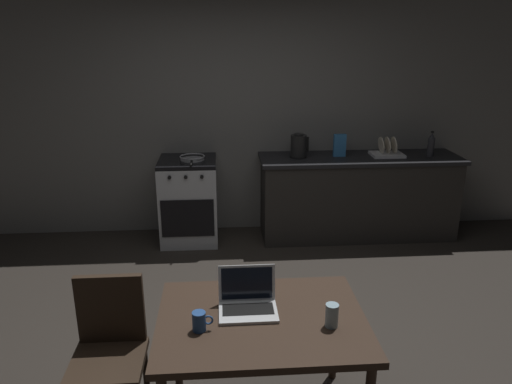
# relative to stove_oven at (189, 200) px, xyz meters

# --- Properties ---
(ground_plane) EXTENTS (12.00, 12.00, 0.00)m
(ground_plane) POSITION_rel_stove_oven_xyz_m (0.53, -1.96, -0.45)
(ground_plane) COLOR #2D2823
(back_wall) EXTENTS (6.40, 0.10, 2.64)m
(back_wall) POSITION_rel_stove_oven_xyz_m (0.83, 0.35, 0.87)
(back_wall) COLOR slate
(back_wall) RESTS_ON ground_plane
(kitchen_counter) EXTENTS (2.16, 0.64, 0.91)m
(kitchen_counter) POSITION_rel_stove_oven_xyz_m (1.85, 0.00, 0.00)
(kitchen_counter) COLOR #282623
(kitchen_counter) RESTS_ON ground_plane
(stove_oven) EXTENTS (0.60, 0.62, 0.91)m
(stove_oven) POSITION_rel_stove_oven_xyz_m (0.00, 0.00, 0.00)
(stove_oven) COLOR #B7BABF
(stove_oven) RESTS_ON ground_plane
(dining_table) EXTENTS (1.13, 0.85, 0.71)m
(dining_table) POSITION_rel_stove_oven_xyz_m (0.56, -2.71, 0.19)
(dining_table) COLOR #332319
(dining_table) RESTS_ON ground_plane
(chair) EXTENTS (0.40, 0.40, 0.89)m
(chair) POSITION_rel_stove_oven_xyz_m (-0.29, -2.61, 0.06)
(chair) COLOR #2D2116
(chair) RESTS_ON ground_plane
(laptop) EXTENTS (0.32, 0.25, 0.23)m
(laptop) POSITION_rel_stove_oven_xyz_m (0.48, -2.63, 0.31)
(laptop) COLOR silver
(laptop) RESTS_ON dining_table
(electric_kettle) EXTENTS (0.20, 0.18, 0.26)m
(electric_kettle) POSITION_rel_stove_oven_xyz_m (1.18, 0.00, 0.58)
(electric_kettle) COLOR black
(electric_kettle) RESTS_ON kitchen_counter
(bottle) EXTENTS (0.07, 0.07, 0.27)m
(bottle) POSITION_rel_stove_oven_xyz_m (2.60, -0.05, 0.58)
(bottle) COLOR #2D2D33
(bottle) RESTS_ON kitchen_counter
(frying_pan) EXTENTS (0.27, 0.44, 0.05)m
(frying_pan) POSITION_rel_stove_oven_xyz_m (0.06, -0.03, 0.48)
(frying_pan) COLOR gray
(frying_pan) RESTS_ON stove_oven
(coffee_mug) EXTENTS (0.11, 0.07, 0.10)m
(coffee_mug) POSITION_rel_stove_oven_xyz_m (0.23, -2.80, 0.31)
(coffee_mug) COLOR #264C8C
(coffee_mug) RESTS_ON dining_table
(drinking_glass) EXTENTS (0.07, 0.07, 0.13)m
(drinking_glass) POSITION_rel_stove_oven_xyz_m (0.91, -2.82, 0.32)
(drinking_glass) COLOR #99B7C6
(drinking_glass) RESTS_ON dining_table
(cereal_box) EXTENTS (0.13, 0.05, 0.24)m
(cereal_box) POSITION_rel_stove_oven_xyz_m (1.62, 0.02, 0.57)
(cereal_box) COLOR #3372B2
(cereal_box) RESTS_ON kitchen_counter
(dish_rack) EXTENTS (0.34, 0.26, 0.21)m
(dish_rack) POSITION_rel_stove_oven_xyz_m (2.14, 0.00, 0.50)
(dish_rack) COLOR silver
(dish_rack) RESTS_ON kitchen_counter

